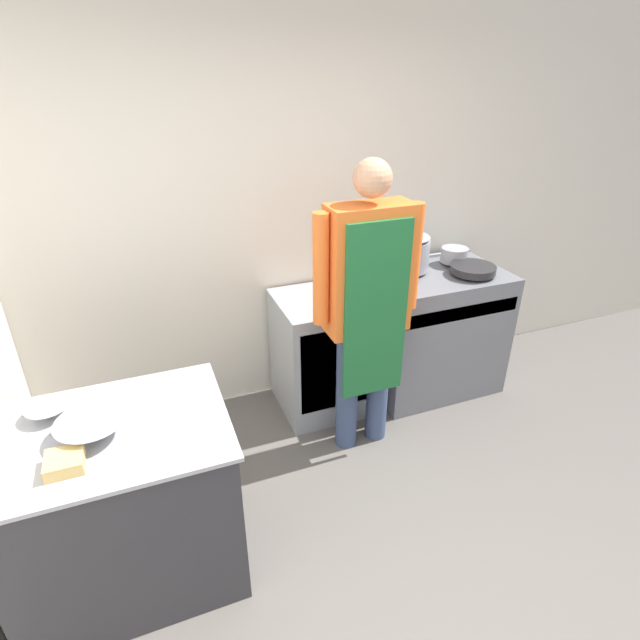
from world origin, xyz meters
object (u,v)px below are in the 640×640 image
at_px(person_cook, 367,297).
at_px(plastic_tub, 65,462).
at_px(stock_pot, 407,251).
at_px(stove, 433,330).
at_px(mixing_bowl, 92,429).
at_px(sauce_pot, 454,255).
at_px(fridge_unit, 321,354).
at_px(saute_pan, 473,269).

height_order(person_cook, plastic_tub, person_cook).
height_order(plastic_tub, stock_pot, stock_pot).
distance_m(person_cook, stock_pot, 0.78).
xyz_separation_m(stove, stock_pot, (-0.22, 0.11, 0.62)).
distance_m(mixing_bowl, plastic_tub, 0.19).
xyz_separation_m(mixing_bowl, plastic_tub, (-0.10, -0.16, -0.01)).
xyz_separation_m(stock_pot, sauce_pot, (0.41, -0.00, -0.08)).
height_order(fridge_unit, mixing_bowl, mixing_bowl).
bearing_deg(person_cook, stove, 28.15).
relative_size(mixing_bowl, stock_pot, 0.92).
xyz_separation_m(fridge_unit, person_cook, (0.10, -0.47, 0.63)).
bearing_deg(person_cook, stock_pot, 43.20).
relative_size(fridge_unit, sauce_pot, 4.37).
bearing_deg(mixing_bowl, plastic_tub, -121.04).
height_order(stove, person_cook, person_cook).
xyz_separation_m(fridge_unit, sauce_pot, (1.08, 0.06, 0.58)).
bearing_deg(mixing_bowl, stock_pot, 26.40).
bearing_deg(plastic_tub, sauce_pot, 24.78).
relative_size(plastic_tub, stock_pot, 0.44).
distance_m(mixing_bowl, stock_pot, 2.32).
relative_size(stove, plastic_tub, 6.88).
height_order(stove, sauce_pot, sauce_pot).
xyz_separation_m(stove, person_cook, (-0.78, -0.42, 0.59)).
bearing_deg(fridge_unit, stove, -3.47).
xyz_separation_m(person_cook, plastic_tub, (-1.60, -0.65, -0.15)).
bearing_deg(plastic_tub, saute_pan, 20.47).
distance_m(plastic_tub, stock_pot, 2.48).
bearing_deg(fridge_unit, plastic_tub, -142.97).
xyz_separation_m(stove, saute_pan, (0.19, -0.11, 0.51)).
height_order(mixing_bowl, plastic_tub, mixing_bowl).
distance_m(fridge_unit, stock_pot, 0.94).
distance_m(fridge_unit, sauce_pot, 1.23).
bearing_deg(fridge_unit, sauce_pot, 3.23).
bearing_deg(sauce_pot, fridge_unit, -176.77).
bearing_deg(plastic_tub, stove, 24.25).
xyz_separation_m(person_cook, saute_pan, (0.98, 0.31, -0.08)).
bearing_deg(saute_pan, stock_pot, 150.74).
relative_size(stove, saute_pan, 3.01).
xyz_separation_m(mixing_bowl, stock_pot, (2.07, 1.03, 0.17)).
bearing_deg(person_cook, plastic_tub, -157.76).
distance_m(saute_pan, sauce_pot, 0.23).
height_order(stove, saute_pan, saute_pan).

